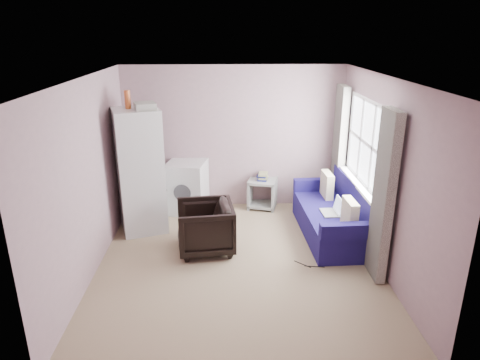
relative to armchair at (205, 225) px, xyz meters
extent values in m
cube|color=#977F62|center=(0.46, -0.38, -0.41)|extent=(3.80, 4.20, 0.02)
cube|color=silver|center=(0.46, -0.38, 2.11)|extent=(3.80, 4.20, 0.02)
cube|color=gray|center=(0.46, 1.73, 0.85)|extent=(3.80, 0.02, 2.50)
cube|color=gray|center=(0.46, -2.49, 0.85)|extent=(3.80, 0.02, 2.50)
cube|color=gray|center=(-1.45, -0.38, 0.85)|extent=(0.02, 4.20, 2.50)
cube|color=gray|center=(2.37, -0.38, 0.85)|extent=(0.02, 4.20, 2.50)
cube|color=white|center=(2.35, 0.32, 1.10)|extent=(0.01, 1.60, 1.20)
imported|color=black|center=(0.00, 0.00, 0.00)|extent=(0.81, 0.85, 0.80)
cube|color=#BDBDBD|center=(-1.02, 0.76, 0.57)|extent=(0.84, 0.84, 1.94)
cube|color=#36363B|center=(-0.70, 0.86, 0.32)|extent=(0.21, 0.59, 0.02)
cube|color=#36363B|center=(-0.77, 1.10, 0.88)|extent=(0.03, 0.04, 0.56)
cube|color=silver|center=(-0.69, 0.83, 0.96)|extent=(0.15, 0.44, 0.67)
cylinder|color=#CA5B28|center=(-1.12, 0.78, 1.68)|extent=(0.11, 0.11, 0.27)
cube|color=#98988F|center=(-0.86, 0.69, 1.59)|extent=(0.38, 0.41, 0.10)
cube|color=#BDBDBD|center=(-0.37, 1.46, 0.05)|extent=(0.74, 0.74, 0.90)
cube|color=#36363B|center=(-0.37, 1.44, 0.47)|extent=(0.69, 0.67, 0.05)
cylinder|color=#36363B|center=(-0.43, 1.14, 0.06)|extent=(0.29, 0.08, 0.30)
cube|color=gray|center=(0.96, 1.56, 0.10)|extent=(0.58, 0.58, 0.04)
cube|color=gray|center=(0.96, 1.56, -0.34)|extent=(0.58, 0.58, 0.04)
cube|color=gray|center=(0.75, 1.62, -0.13)|extent=(0.16, 0.47, 0.53)
cube|color=gray|center=(1.17, 1.51, -0.13)|extent=(0.16, 0.47, 0.53)
cube|color=navy|center=(0.96, 1.56, 0.14)|extent=(0.21, 0.27, 0.03)
cube|color=#969564|center=(0.97, 1.56, 0.17)|extent=(0.20, 0.26, 0.03)
cube|color=navy|center=(0.95, 1.57, 0.21)|extent=(0.23, 0.27, 0.03)
cube|color=#969564|center=(0.97, 1.55, 0.24)|extent=(0.19, 0.26, 0.03)
cube|color=navy|center=(1.95, 0.41, -0.19)|extent=(0.94, 1.89, 0.41)
cube|color=navy|center=(2.29, 0.42, 0.24)|extent=(0.25, 1.86, 0.45)
cube|color=navy|center=(1.98, -0.49, 0.12)|extent=(0.88, 0.18, 0.21)
cube|color=navy|center=(1.92, 1.31, 0.12)|extent=(0.88, 0.18, 0.21)
cube|color=beige|center=(2.02, -0.19, 0.22)|extent=(0.14, 0.42, 0.41)
cube|color=beige|center=(1.98, 1.01, 0.22)|extent=(0.14, 0.42, 0.41)
cube|color=gray|center=(1.87, 0.30, 0.02)|extent=(0.25, 0.35, 0.02)
cube|color=silver|center=(2.00, 0.31, 0.14)|extent=(0.07, 0.34, 0.23)
cube|color=white|center=(2.28, 0.32, 0.47)|extent=(0.14, 1.70, 0.04)
cube|color=white|center=(2.33, 0.32, 0.50)|extent=(0.02, 1.68, 0.05)
cube|color=white|center=(2.33, 0.32, 1.10)|extent=(0.02, 1.68, 0.05)
cube|color=white|center=(2.33, 0.32, 1.70)|extent=(0.02, 1.68, 0.05)
cube|color=white|center=(2.33, -0.48, 1.10)|extent=(0.02, 0.05, 1.20)
cube|color=white|center=(2.33, 0.05, 1.10)|extent=(0.02, 0.05, 1.20)
cube|color=white|center=(2.33, 0.59, 1.10)|extent=(0.02, 0.05, 1.20)
cube|color=white|center=(2.33, 1.12, 1.10)|extent=(0.02, 0.05, 1.20)
cube|color=beige|center=(2.24, -0.76, 0.70)|extent=(0.12, 0.46, 2.18)
cube|color=beige|center=(2.24, 1.40, 0.70)|extent=(0.12, 0.46, 2.18)
cylinder|color=black|center=(1.49, -0.53, -0.39)|extent=(0.27, 0.05, 0.01)
cylinder|color=black|center=(1.34, -0.47, -0.39)|extent=(0.21, 0.20, 0.01)
camera|label=1|loc=(0.30, -5.57, 2.65)|focal=32.00mm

